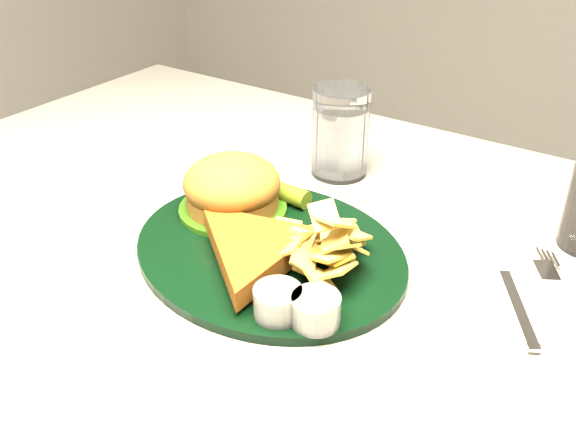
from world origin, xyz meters
TOP-DOWN VIEW (x-y plane):
  - dinner_plate at (0.02, -0.05)m, footprint 0.39×0.35m
  - water_glass at (-0.02, 0.17)m, footprint 0.08×0.08m
  - fork_napkin at (0.28, 0.01)m, footprint 0.19×0.20m
  - ramekin at (-0.27, 0.14)m, footprint 0.05×0.05m
  - wrapped_straw at (0.02, 0.12)m, footprint 0.17×0.06m

SIDE VIEW (x-z plane):
  - wrapped_straw at x=0.02m, z-range 0.75..0.76m
  - fork_napkin at x=0.28m, z-range 0.75..0.76m
  - ramekin at x=-0.27m, z-range 0.75..0.78m
  - dinner_plate at x=0.02m, z-range 0.75..0.83m
  - water_glass at x=-0.02m, z-range 0.75..0.87m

